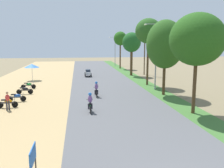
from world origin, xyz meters
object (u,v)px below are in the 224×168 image
parked_motorbike_third (17,97)px  streetlamp_mid (115,49)px  median_tree_nearest (197,40)px  median_tree_fourth (132,43)px  streetlamp_near (156,52)px  street_signboard (33,158)px  parked_motorbike_fifth (29,85)px  vendor_umbrella (32,66)px  parked_motorbike_second (8,102)px  utility_pole_near (145,50)px  median_tree_fifth (120,39)px  median_tree_third (148,31)px  motorbike_ahead_second (96,89)px  car_sedan_silver (88,73)px  parked_motorbike_fourth (25,90)px  pedestrian_on_shoulder (8,100)px  motorbike_foreground_rider (90,103)px  median_tree_second (165,44)px

parked_motorbike_third → streetlamp_mid: 39.81m
median_tree_nearest → median_tree_fourth: bearing=89.7°
streetlamp_near → street_signboard: bearing=-121.0°
parked_motorbike_fifth → vendor_umbrella: size_ratio=0.71×
parked_motorbike_second → street_signboard: size_ratio=1.20×
utility_pole_near → parked_motorbike_third: bearing=-134.2°
parked_motorbike_second → streetlamp_near: size_ratio=0.22×
streetlamp_mid → streetlamp_near: bearing=-90.0°
median_tree_nearest → median_tree_fifth: (0.23, 35.43, 0.67)m
median_tree_third → streetlamp_near: median_tree_third is taller
parked_motorbike_third → motorbike_ahead_second: 7.92m
street_signboard → streetlamp_mid: (11.32, 51.02, 3.17)m
parked_motorbike_second → median_tree_fifth: bearing=63.6°
car_sedan_silver → parked_motorbike_fifth: bearing=-127.4°
streetlamp_mid → car_sedan_silver: (-7.72, -19.47, -3.54)m
car_sedan_silver → motorbike_ahead_second: size_ratio=1.26×
median_tree_fifth → car_sedan_silver: (-7.77, -12.29, -5.90)m
vendor_umbrella → median_tree_nearest: bearing=-51.1°
parked_motorbike_fourth → streetlamp_near: streetlamp_near is taller
street_signboard → utility_pole_near: utility_pole_near is taller
median_tree_fourth → utility_pole_near: (2.63, 0.93, -1.37)m
pedestrian_on_shoulder → median_tree_fourth: bearing=53.4°
motorbike_foreground_rider → motorbike_ahead_second: 5.76m
parked_motorbike_second → median_tree_third: 19.57m
parked_motorbike_fourth → vendor_umbrella: 10.58m
parked_motorbike_third → streetlamp_mid: streetlamp_mid is taller
parked_motorbike_fourth → pedestrian_on_shoulder: bearing=-90.3°
utility_pole_near → motorbike_foreground_rider: 25.87m
median_tree_nearest → utility_pole_near: (2.76, 24.56, -1.57)m
car_sedan_silver → median_tree_second: bearing=-64.5°
utility_pole_near → motorbike_ahead_second: bearing=-120.1°
parked_motorbike_fourth → utility_pole_near: size_ratio=0.21×
parked_motorbike_third → streetlamp_mid: bearing=67.2°
median_tree_nearest → motorbike_ahead_second: (-7.35, 7.13, -5.12)m
median_tree_nearest → motorbike_ahead_second: bearing=135.9°
pedestrian_on_shoulder → streetlamp_near: streetlamp_near is taller
median_tree_fourth → car_sedan_silver: median_tree_fourth is taller
streetlamp_near → parked_motorbike_fifth: bearing=171.0°
motorbike_ahead_second → streetlamp_mid: bearing=78.0°
streetlamp_mid → median_tree_fourth: bearing=-90.1°
median_tree_second → median_tree_fifth: bearing=89.7°
vendor_umbrella → utility_pole_near: bearing=13.5°
streetlamp_near → pedestrian_on_shoulder: bearing=-154.3°
parked_motorbike_second → streetlamp_mid: (15.63, 38.76, 3.73)m
parked_motorbike_fourth → median_tree_second: size_ratio=0.22×
median_tree_fourth → motorbike_foreground_rider: median_tree_fourth is taller
parked_motorbike_third → parked_motorbike_fourth: 3.55m
parked_motorbike_fourth → motorbike_foreground_rider: 10.68m
street_signboard → median_tree_third: median_tree_third is taller
motorbike_foreground_rider → vendor_umbrella: bearing=112.9°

